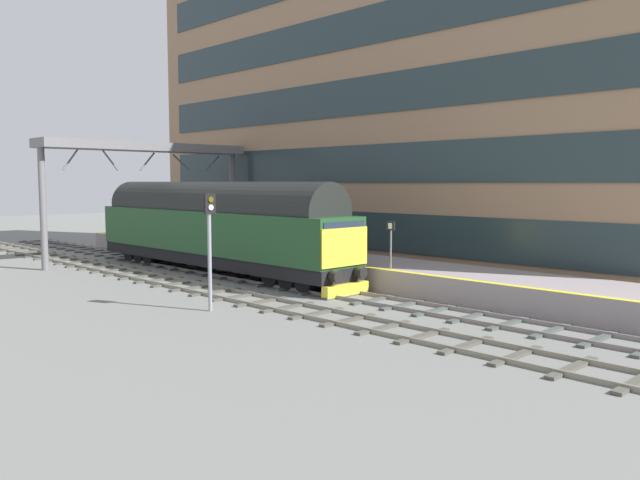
# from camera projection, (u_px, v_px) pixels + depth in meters

# --- Properties ---
(ground_plane) EXTENTS (140.00, 140.00, 0.00)m
(ground_plane) POSITION_uv_depth(u_px,v_px,m) (277.00, 284.00, 29.33)
(ground_plane) COLOR slate
(ground_plane) RESTS_ON ground
(track_main) EXTENTS (2.50, 60.00, 0.15)m
(track_main) POSITION_uv_depth(u_px,v_px,m) (277.00, 283.00, 29.33)
(track_main) COLOR slate
(track_main) RESTS_ON ground
(track_adjacent_west) EXTENTS (2.50, 60.00, 0.15)m
(track_adjacent_west) POSITION_uv_depth(u_px,v_px,m) (215.00, 292.00, 26.96)
(track_adjacent_west) COLOR gray
(track_adjacent_west) RESTS_ON ground
(station_platform) EXTENTS (4.00, 44.00, 1.01)m
(station_platform) POSITION_uv_depth(u_px,v_px,m) (332.00, 266.00, 31.78)
(station_platform) COLOR gray
(station_platform) RESTS_ON ground
(station_building) EXTENTS (5.35, 37.92, 18.26)m
(station_building) POSITION_uv_depth(u_px,v_px,m) (382.00, 105.00, 37.06)
(station_building) COLOR #967658
(station_building) RESTS_ON ground
(diesel_locomotive) EXTENTS (2.74, 18.95, 4.68)m
(diesel_locomotive) POSITION_uv_depth(u_px,v_px,m) (213.00, 225.00, 32.67)
(diesel_locomotive) COLOR black
(diesel_locomotive) RESTS_ON ground
(signal_post_near) EXTENTS (0.44, 0.22, 4.25)m
(signal_post_near) POSITION_uv_depth(u_px,v_px,m) (210.00, 238.00, 22.98)
(signal_post_near) COLOR gray
(signal_post_near) RESTS_ON ground
(platform_number_sign) EXTENTS (0.10, 0.44, 2.01)m
(platform_number_sign) POSITION_uv_depth(u_px,v_px,m) (391.00, 238.00, 26.78)
(platform_number_sign) COLOR slate
(platform_number_sign) RESTS_ON station_platform
(waiting_passenger) EXTENTS (0.39, 0.51, 1.64)m
(waiting_passenger) POSITION_uv_depth(u_px,v_px,m) (335.00, 237.00, 31.34)
(waiting_passenger) COLOR #322738
(waiting_passenger) RESTS_ON station_platform
(overhead_footbridge) EXTENTS (12.70, 2.00, 6.97)m
(overhead_footbridge) POSITION_uv_depth(u_px,v_px,m) (147.00, 154.00, 37.68)
(overhead_footbridge) COLOR slate
(overhead_footbridge) RESTS_ON ground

